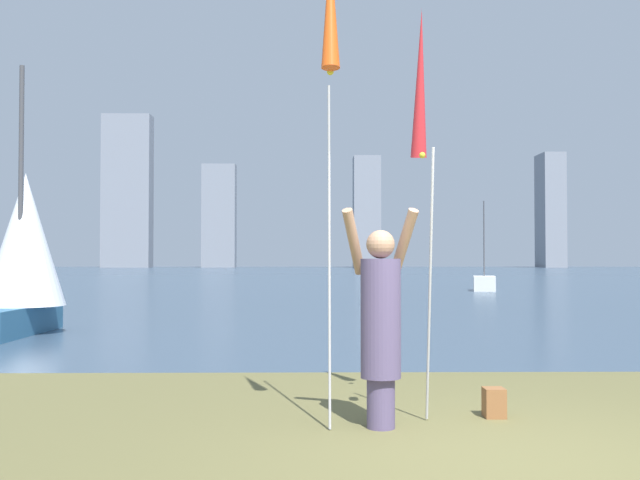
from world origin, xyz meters
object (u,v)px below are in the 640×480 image
at_px(kite_flag_left, 330,19).
at_px(sailboat_2, 484,283).
at_px(person, 381,319).
at_px(bag, 494,403).
at_px(kite_flag_right, 420,91).
at_px(sailboat_1, 24,250).

xyz_separation_m(kite_flag_left, sailboat_2, (7.87, 26.95, -3.22)).
bearing_deg(kite_flag_left, person, 30.99).
xyz_separation_m(kite_flag_left, bag, (1.57, 0.68, -3.44)).
distance_m(person, kite_flag_right, 2.31).
relative_size(bag, sailboat_1, 0.05).
distance_m(person, bag, 1.45).
distance_m(kite_flag_right, sailboat_1, 10.19).
bearing_deg(person, bag, 30.67).
relative_size(person, kite_flag_right, 0.50).
relative_size(kite_flag_left, sailboat_2, 1.03).
bearing_deg(sailboat_2, kite_flag_right, -104.94).
height_order(sailboat_1, sailboat_2, sailboat_1).
xyz_separation_m(kite_flag_right, sailboat_1, (-6.79, 7.44, -1.48)).
relative_size(person, bag, 7.10).
bearing_deg(kite_flag_right, sailboat_1, 132.39).
bearing_deg(kite_flag_right, bag, -15.17).
distance_m(bag, sailboat_1, 10.77).
xyz_separation_m(person, kite_flag_left, (-0.46, -0.27, 2.61)).
bearing_deg(bag, person, -159.85).
height_order(bag, sailboat_2, sailboat_2).
height_order(kite_flag_right, sailboat_1, sailboat_1).
xyz_separation_m(bag, sailboat_2, (6.30, 26.26, 0.22)).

